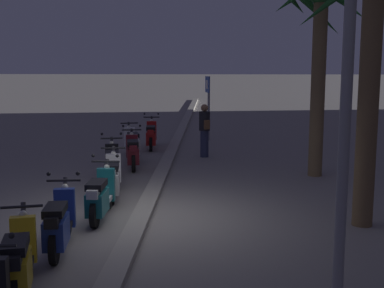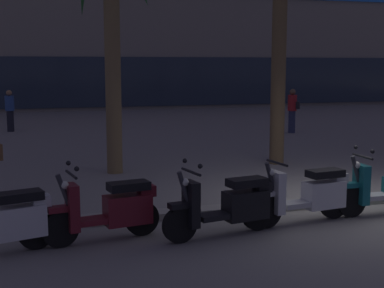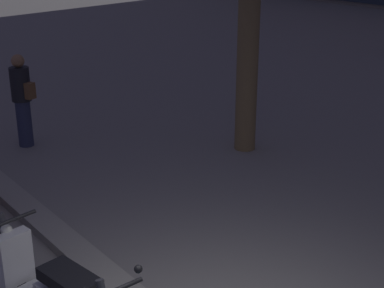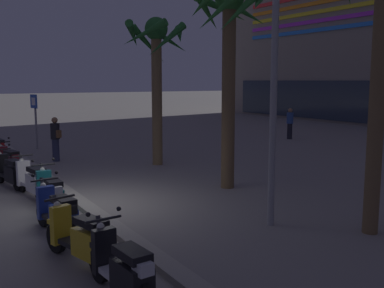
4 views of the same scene
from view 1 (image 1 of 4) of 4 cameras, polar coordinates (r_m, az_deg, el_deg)
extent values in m
plane|color=gray|center=(10.27, -5.30, -8.00)|extent=(200.00, 200.00, 0.00)
cube|color=gray|center=(10.26, -5.44, -7.67)|extent=(60.00, 0.36, 0.12)
cylinder|color=black|center=(18.82, -4.37, 0.68)|extent=(0.53, 0.15, 0.52)
cylinder|color=black|center=(17.50, -4.48, 0.04)|extent=(0.53, 0.15, 0.52)
cube|color=red|center=(18.20, -4.42, 0.58)|extent=(0.62, 0.33, 0.08)
cube|color=red|center=(17.69, -4.47, 0.66)|extent=(0.71, 0.38, 0.43)
cube|color=black|center=(17.63, -4.48, 1.74)|extent=(0.63, 0.35, 0.12)
cube|color=red|center=(18.60, -4.40, 1.48)|extent=(0.17, 0.35, 0.66)
cube|color=red|center=(18.78, -4.38, 1.56)|extent=(0.33, 0.19, 0.08)
cylinder|color=#333338|center=(18.66, -4.40, 1.97)|extent=(0.29, 0.10, 0.69)
cylinder|color=black|center=(18.55, -4.42, 2.92)|extent=(0.09, 0.56, 0.04)
sphere|color=white|center=(18.66, -4.40, 2.53)|extent=(0.12, 0.12, 0.12)
cube|color=red|center=(17.36, -4.50, 1.30)|extent=(0.26, 0.22, 0.16)
sphere|color=black|center=(18.52, -5.17, 3.28)|extent=(0.07, 0.07, 0.07)
sphere|color=black|center=(18.51, -3.68, 3.29)|extent=(0.07, 0.07, 0.07)
cylinder|color=black|center=(17.14, -6.85, -0.19)|extent=(0.53, 0.24, 0.52)
cylinder|color=black|center=(15.83, -6.27, -0.96)|extent=(0.53, 0.24, 0.52)
cube|color=white|center=(16.52, -6.59, -0.32)|extent=(0.65, 0.43, 0.08)
cube|color=white|center=(16.01, -6.38, -0.24)|extent=(0.74, 0.49, 0.43)
cube|color=black|center=(15.94, -6.39, 0.98)|extent=(0.66, 0.45, 0.12)
cube|color=white|center=(16.92, -6.79, 0.68)|extent=(0.23, 0.37, 0.66)
cube|color=white|center=(17.10, -6.86, 0.77)|extent=(0.35, 0.24, 0.08)
cylinder|color=#333338|center=(16.98, -6.83, 1.22)|extent=(0.29, 0.15, 0.69)
cylinder|color=black|center=(16.86, -6.82, 2.26)|extent=(0.19, 0.55, 0.04)
sphere|color=white|center=(16.98, -6.85, 1.83)|extent=(0.12, 0.12, 0.12)
cube|color=white|center=(15.68, -6.25, 0.48)|extent=(0.29, 0.26, 0.16)
cylinder|color=black|center=(15.52, -6.53, -1.16)|extent=(0.53, 0.19, 0.52)
cylinder|color=black|center=(14.33, -6.38, -2.02)|extent=(0.53, 0.19, 0.52)
cube|color=maroon|center=(14.96, -6.47, -1.32)|extent=(0.64, 0.39, 0.08)
cube|color=maroon|center=(14.51, -6.42, -1.22)|extent=(0.73, 0.44, 0.43)
cube|color=black|center=(14.43, -6.44, 0.13)|extent=(0.64, 0.41, 0.12)
cube|color=maroon|center=(15.29, -6.53, -0.21)|extent=(0.20, 0.36, 0.66)
cube|color=maroon|center=(15.47, -6.55, -0.11)|extent=(0.34, 0.22, 0.08)
cylinder|color=#333338|center=(15.35, -6.55, 0.39)|extent=(0.29, 0.12, 0.69)
cylinder|color=black|center=(15.22, -6.56, 1.53)|extent=(0.14, 0.56, 0.04)
sphere|color=white|center=(15.34, -6.56, 1.06)|extent=(0.12, 0.12, 0.12)
cube|color=maroon|center=(14.17, -6.40, -0.45)|extent=(0.27, 0.24, 0.16)
sphere|color=black|center=(15.18, -7.47, 1.95)|extent=(0.07, 0.07, 0.07)
sphere|color=black|center=(15.20, -5.66, 1.99)|extent=(0.07, 0.07, 0.07)
cylinder|color=black|center=(13.97, -8.64, -2.36)|extent=(0.53, 0.20, 0.52)
cylinder|color=black|center=(12.67, -8.60, -3.55)|extent=(0.53, 0.20, 0.52)
cube|color=black|center=(13.35, -8.63, -2.63)|extent=(0.64, 0.39, 0.08)
cube|color=black|center=(12.85, -8.63, -2.61)|extent=(0.73, 0.45, 0.43)
cube|color=black|center=(12.76, -8.66, -1.10)|extent=(0.65, 0.41, 0.12)
cube|color=black|center=(13.73, -8.67, -1.33)|extent=(0.20, 0.36, 0.66)
cube|color=black|center=(13.91, -8.67, -1.19)|extent=(0.35, 0.22, 0.08)
cylinder|color=#333338|center=(13.79, -8.68, -0.65)|extent=(0.29, 0.12, 0.69)
cylinder|color=black|center=(13.66, -8.71, 0.61)|extent=(0.15, 0.56, 0.04)
sphere|color=white|center=(13.78, -8.70, 0.10)|extent=(0.12, 0.12, 0.12)
cube|color=black|center=(12.50, -8.64, -1.77)|extent=(0.27, 0.24, 0.16)
sphere|color=black|center=(13.62, -9.74, 1.07)|extent=(0.07, 0.07, 0.07)
sphere|color=black|center=(13.62, -7.72, 1.12)|extent=(0.07, 0.07, 0.07)
cylinder|color=black|center=(12.49, -8.44, -3.73)|extent=(0.53, 0.18, 0.52)
cylinder|color=black|center=(11.21, -8.70, -5.21)|extent=(0.53, 0.18, 0.52)
cube|color=silver|center=(11.89, -8.56, -4.09)|extent=(0.63, 0.37, 0.08)
cube|color=white|center=(11.39, -8.67, -4.12)|extent=(0.72, 0.42, 0.44)
cube|color=black|center=(11.29, -8.72, -2.41)|extent=(0.64, 0.38, 0.12)
cube|color=white|center=(12.25, -8.50, -2.59)|extent=(0.19, 0.36, 0.66)
cube|color=white|center=(12.43, -8.47, -2.43)|extent=(0.34, 0.21, 0.08)
cylinder|color=#333338|center=(12.30, -8.50, -1.83)|extent=(0.29, 0.11, 0.69)
cylinder|color=black|center=(12.17, -8.55, -0.42)|extent=(0.12, 0.56, 0.04)
sphere|color=white|center=(12.29, -8.52, -0.99)|extent=(0.12, 0.12, 0.12)
cube|color=silver|center=(11.04, -8.77, -3.21)|extent=(0.27, 0.23, 0.16)
cylinder|color=black|center=(10.92, -9.06, -5.62)|extent=(0.52, 0.10, 0.52)
cylinder|color=black|center=(9.75, -10.50, -7.47)|extent=(0.52, 0.10, 0.52)
cube|color=silver|center=(10.36, -9.69, -6.10)|extent=(0.60, 0.28, 0.08)
cube|color=#197075|center=(9.91, -10.24, -6.24)|extent=(0.68, 0.32, 0.42)
cube|color=black|center=(9.81, -10.32, -4.36)|extent=(0.60, 0.30, 0.12)
cube|color=#197075|center=(10.68, -9.29, -4.36)|extent=(0.14, 0.34, 0.66)
cube|color=#197075|center=(10.85, -9.10, -4.14)|extent=(0.32, 0.16, 0.08)
cylinder|color=#333338|center=(10.72, -9.22, -3.48)|extent=(0.28, 0.07, 0.69)
cylinder|color=black|center=(10.58, -9.35, -1.88)|extent=(0.04, 0.56, 0.04)
sphere|color=white|center=(10.70, -9.23, -2.52)|extent=(0.12, 0.12, 0.12)
cube|color=silver|center=(9.57, -10.67, -5.33)|extent=(0.24, 0.20, 0.16)
sphere|color=black|center=(10.59, -10.67, -1.25)|extent=(0.07, 0.07, 0.07)
sphere|color=black|center=(10.49, -8.11, -1.28)|extent=(0.07, 0.07, 0.07)
cylinder|color=black|center=(9.44, -13.40, -8.12)|extent=(0.53, 0.17, 0.52)
cylinder|color=black|center=(8.23, -14.71, -10.76)|extent=(0.53, 0.17, 0.52)
cube|color=black|center=(8.86, -13.97, -8.88)|extent=(0.63, 0.35, 0.08)
cube|color=#233D9E|center=(8.38, -14.51, -9.18)|extent=(0.72, 0.40, 0.44)
cube|color=black|center=(8.26, -14.63, -6.91)|extent=(0.63, 0.37, 0.12)
cube|color=#233D9E|center=(9.18, -13.63, -6.72)|extent=(0.18, 0.36, 0.66)
cube|color=#233D9E|center=(9.36, -13.47, -6.43)|extent=(0.34, 0.20, 0.08)
cylinder|color=#333338|center=(9.22, -13.59, -5.69)|extent=(0.29, 0.11, 0.69)
cylinder|color=black|center=(9.07, -13.74, -3.87)|extent=(0.11, 0.56, 0.04)
sphere|color=white|center=(9.20, -13.61, -4.58)|extent=(0.12, 0.12, 0.12)
cube|color=black|center=(8.03, -14.93, -8.15)|extent=(0.26, 0.23, 0.16)
sphere|color=black|center=(9.06, -15.29, -3.16)|extent=(0.07, 0.07, 0.07)
sphere|color=black|center=(8.99, -12.28, -3.14)|extent=(0.07, 0.07, 0.07)
cylinder|color=black|center=(8.04, -17.57, -11.37)|extent=(0.53, 0.23, 0.52)
cube|color=black|center=(7.46, -18.03, -12.55)|extent=(0.65, 0.42, 0.08)
cube|color=gold|center=(6.97, -18.49, -13.09)|extent=(0.74, 0.48, 0.45)
cube|color=black|center=(6.82, -18.67, -10.34)|extent=(0.66, 0.44, 0.12)
cube|color=gold|center=(7.78, -17.80, -9.83)|extent=(0.22, 0.36, 0.66)
cube|color=gold|center=(7.95, -17.67, -9.41)|extent=(0.35, 0.23, 0.08)
cylinder|color=#333338|center=(7.81, -17.79, -8.59)|extent=(0.29, 0.14, 0.69)
cylinder|color=black|center=(7.64, -17.97, -6.49)|extent=(0.18, 0.55, 0.04)
sphere|color=white|center=(7.78, -17.84, -7.29)|extent=(0.12, 0.12, 0.12)
cube|color=black|center=(6.59, -18.90, -11.96)|extent=(0.28, 0.25, 0.16)
sphere|color=black|center=(6.09, -18.97, -9.36)|extent=(0.07, 0.07, 0.07)
cylinder|color=#939399|center=(19.88, 1.82, 3.88)|extent=(0.09, 0.09, 2.40)
cube|color=#1947B7|center=(19.80, 1.68, 6.47)|extent=(0.59, 0.17, 0.60)
cube|color=white|center=(19.80, 1.64, 6.47)|extent=(0.32, 0.09, 0.33)
cylinder|color=brown|center=(9.87, 18.67, 6.33)|extent=(0.37, 0.37, 5.24)
cylinder|color=olive|center=(13.94, 13.51, 6.30)|extent=(0.37, 0.37, 4.78)
cone|color=#286B2D|center=(13.33, 14.56, 14.56)|extent=(0.36, 1.55, 1.29)
cone|color=#286B2D|center=(14.47, 16.24, 14.44)|extent=(1.59, 0.99, 1.11)
cone|color=#286B2D|center=(14.59, 13.30, 13.84)|extent=(0.29, 1.44, 1.41)
cylinder|color=#2D3351|center=(16.44, 1.36, 0.03)|extent=(0.26, 0.26, 0.84)
cylinder|color=black|center=(16.34, 1.36, 2.51)|extent=(0.34, 0.34, 0.59)
sphere|color=#9E704C|center=(16.30, 1.37, 3.94)|extent=(0.23, 0.23, 0.23)
cube|color=brown|center=(16.15, 1.63, 2.11)|extent=(0.17, 0.19, 0.28)
camera|label=2|loc=(18.13, -30.59, 6.29)|focal=50.06mm
camera|label=3|loc=(7.95, -28.73, 12.79)|focal=53.76mm
camera|label=4|loc=(4.63, -95.75, -1.14)|focal=42.21mm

